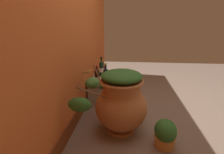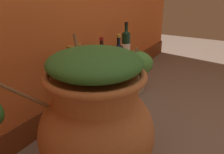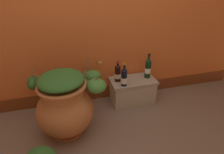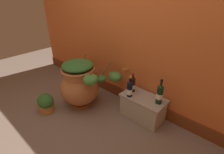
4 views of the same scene
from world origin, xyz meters
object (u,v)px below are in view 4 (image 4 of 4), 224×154
object	(u,v)px
potted_shrub	(46,103)
wine_bottle_middle	(133,84)
wine_bottle_left	(130,89)
wine_bottle_right	(160,94)
terracotta_urn	(81,83)

from	to	relation	value
potted_shrub	wine_bottle_middle	bearing A→B (deg)	43.05
wine_bottle_left	potted_shrub	world-z (taller)	wine_bottle_left
wine_bottle_middle	potted_shrub	bearing A→B (deg)	-136.95
potted_shrub	wine_bottle_left	bearing A→B (deg)	37.21
wine_bottle_left	wine_bottle_right	bearing A→B (deg)	18.50
wine_bottle_middle	potted_shrub	xyz separation A→B (m)	(-0.93, -0.87, -0.31)
wine_bottle_left	wine_bottle_middle	bearing A→B (deg)	109.13
wine_bottle_left	wine_bottle_right	distance (m)	0.39
wine_bottle_left	potted_shrub	size ratio (longest dim) A/B	1.04
terracotta_urn	potted_shrub	distance (m)	0.59
wine_bottle_middle	wine_bottle_right	xyz separation A→B (m)	(0.42, -0.00, 0.02)
wine_bottle_middle	wine_bottle_right	world-z (taller)	wine_bottle_right
terracotta_urn	wine_bottle_right	xyz separation A→B (m)	(1.10, 0.38, 0.10)
terracotta_urn	wine_bottle_left	world-z (taller)	terracotta_urn
wine_bottle_right	wine_bottle_left	bearing A→B (deg)	-161.50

